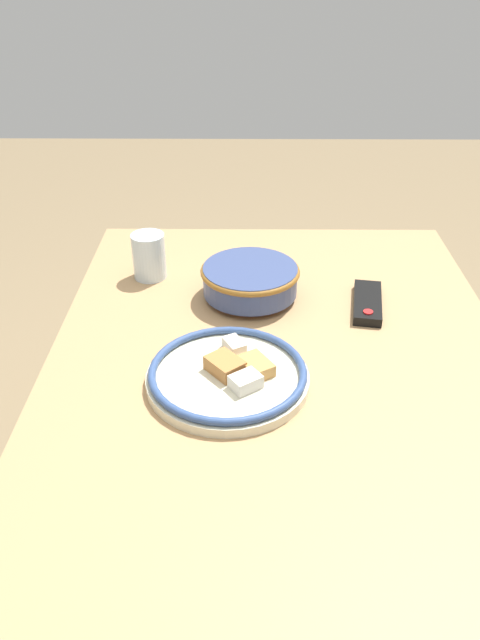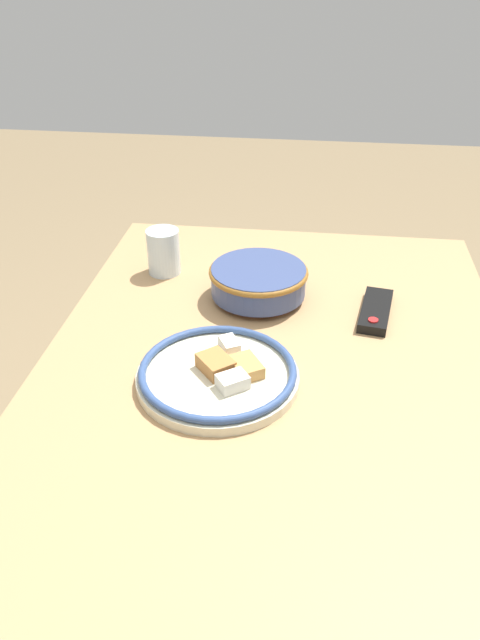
# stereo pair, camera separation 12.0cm
# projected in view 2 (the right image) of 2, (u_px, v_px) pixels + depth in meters

# --- Properties ---
(ground_plane) EXTENTS (8.00, 8.00, 0.00)m
(ground_plane) POSITION_uv_depth(u_px,v_px,m) (266.00, 611.00, 1.51)
(ground_plane) COLOR #7F6B4C
(dining_table) EXTENTS (1.23, 0.87, 0.73)m
(dining_table) POSITION_uv_depth(u_px,v_px,m) (274.00, 408.00, 1.17)
(dining_table) COLOR tan
(dining_table) RESTS_ON ground_plane
(noodle_bowl) EXTENTS (0.21, 0.21, 0.07)m
(noodle_bowl) POSITION_uv_depth(u_px,v_px,m) (258.00, 281.00, 1.32)
(noodle_bowl) COLOR #384775
(noodle_bowl) RESTS_ON dining_table
(food_plate) EXTENTS (0.29, 0.29, 0.05)m
(food_plate) POSITION_uv_depth(u_px,v_px,m) (219.00, 374.00, 1.09)
(food_plate) COLOR beige
(food_plate) RESTS_ON dining_table
(tv_remote) EXTENTS (0.17, 0.08, 0.02)m
(tv_remote) POSITION_uv_depth(u_px,v_px,m) (376.00, 311.00, 1.28)
(tv_remote) COLOR black
(tv_remote) RESTS_ON dining_table
(drinking_glass) EXTENTS (0.07, 0.07, 0.10)m
(drinking_glass) POSITION_uv_depth(u_px,v_px,m) (164.00, 252.00, 1.42)
(drinking_glass) COLOR silver
(drinking_glass) RESTS_ON dining_table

